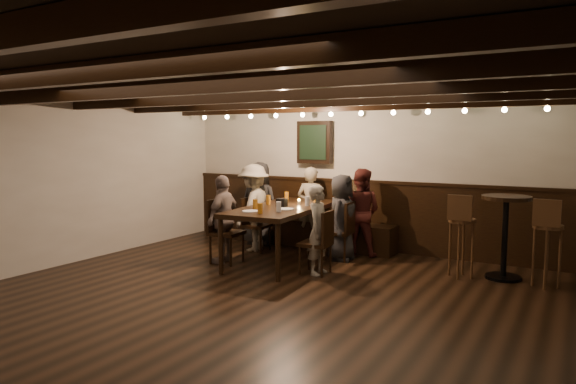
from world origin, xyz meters
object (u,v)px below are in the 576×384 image
Objects in this scene: chair_right_near at (339,242)px; person_bench_left at (259,203)px; dining_table at (283,211)px; person_right_near at (341,217)px; person_right_far at (319,230)px; chair_right_far at (316,254)px; bar_stool_left at (461,247)px; bar_stool_right at (547,254)px; person_left_near at (254,208)px; high_top_table at (505,225)px; chair_left_near at (256,234)px; person_bench_centre at (311,207)px; chair_left_far at (226,243)px; person_left_far at (224,219)px; person_bench_right at (360,212)px.

chair_right_near is 0.62× the size of person_bench_left.
chair_right_near is (0.68, 0.51, -0.49)m from dining_table.
person_right_far is (0.07, -0.90, -0.04)m from person_right_near.
bar_stool_left is (1.72, 0.78, 0.15)m from chair_right_far.
person_left_near is at bearing -174.45° from bar_stool_right.
person_right_far is at bearing -177.99° from chair_right_near.
person_left_near reaches higher than high_top_table.
chair_left_near is at bearing 147.93° from dining_table.
person_bench_centre is 0.96m from person_left_near.
chair_left_far is at bearing -162.30° from bar_stool_right.
person_left_near reaches higher than bar_stool_right.
person_bench_centre is at bearing 154.37° from chair_left_far.
chair_left_far is (-0.68, -0.51, -0.47)m from dining_table.
bar_stool_left is at bearing -172.36° from bar_stool_right.
high_top_table is at bearing 102.12° from person_left_far.
chair_right_far is at bearing 57.93° from chair_left_near.
bar_stool_left is at bearing -70.12° from chair_right_far.
person_right_far is (-0.04, -1.36, -0.08)m from person_bench_right.
person_left_far is 1.19× the size of high_top_table.
bar_stool_right is (2.79, -0.06, 0.14)m from chair_right_near.
person_left_far reaches higher than dining_table.
bar_stool_right is at bearing 86.07° from chair_left_near.
person_bench_right is 2.71m from bar_stool_right.
person_right_near is at bearing 176.69° from bar_stool_left.
person_bench_right is 1.23× the size of bar_stool_right.
person_bench_centre is 0.96× the size of person_left_near.
bar_stool_right is at bearing -77.60° from chair_right_far.
chair_left_far is at bearing -163.12° from high_top_table.
person_left_far is 1.75m from person_right_near.
dining_table is 1.88× the size of person_right_far.
person_bench_right is at bearing 45.00° from dining_table.
person_right_far is at bearing -30.96° from dining_table.
chair_right_near is at bearing 32.06° from dining_table.
person_right_near is at bearing -177.68° from high_top_table.
person_bench_left reaches higher than high_top_table.
person_right_near is at bearing 71.57° from person_bench_right.
chair_right_near is 0.68× the size of person_right_near.
chair_right_near is 0.62× the size of person_left_near.
person_bench_right is (1.50, 1.48, 0.39)m from chair_left_far.
dining_table is 1.76× the size of person_right_near.
chair_right_far is at bearing 90.00° from person_left_far.
person_right_far is (1.57, -0.77, -0.10)m from person_left_near.
person_bench_right is 1.13× the size of person_right_far.
chair_right_near reaches higher than chair_left_near.
chair_right_near is at bearing -177.65° from high_top_table.
chair_left_near is 0.64× the size of person_bench_centre.
high_top_table is 0.99× the size of bar_stool_left.
bar_stool_right is at bearing 98.25° from chair_left_far.
person_left_near is (-1.46, -0.12, 0.44)m from chair_right_near.
chair_right_far is (1.43, 0.12, -0.02)m from chair_left_far.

